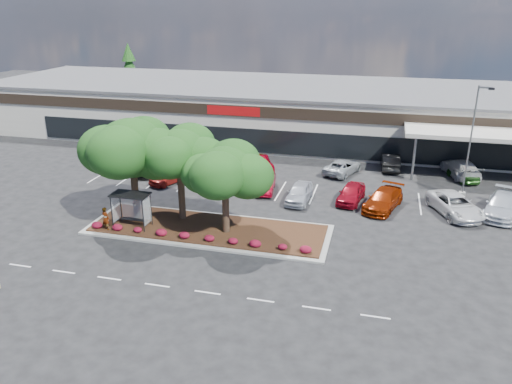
# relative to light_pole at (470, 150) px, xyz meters

# --- Properties ---
(ground) EXTENTS (160.00, 160.00, 0.00)m
(ground) POSITION_rel_light_pole_xyz_m (-17.23, -16.16, -4.25)
(ground) COLOR black
(ground) RESTS_ON ground
(retail_store) EXTENTS (80.40, 25.20, 6.25)m
(retail_store) POSITION_rel_light_pole_xyz_m (-17.17, 17.75, -1.09)
(retail_store) COLOR beige
(retail_store) RESTS_ON ground
(landscape_island) EXTENTS (18.00, 6.00, 0.26)m
(landscape_island) POSITION_rel_light_pole_xyz_m (-19.23, -12.16, -4.12)
(landscape_island) COLOR gray
(landscape_island) RESTS_ON ground
(lane_markings) EXTENTS (33.12, 20.06, 0.01)m
(lane_markings) POSITION_rel_light_pole_xyz_m (-17.37, -5.73, -4.24)
(lane_markings) COLOR silver
(lane_markings) RESTS_ON ground
(shrub_row) EXTENTS (17.00, 0.80, 0.50)m
(shrub_row) POSITION_rel_light_pole_xyz_m (-19.23, -14.26, -3.74)
(shrub_row) COLOR maroon
(shrub_row) RESTS_ON landscape_island
(bus_shelter) EXTENTS (2.75, 1.55, 2.59)m
(bus_shelter) POSITION_rel_light_pole_xyz_m (-24.73, -13.21, -1.94)
(bus_shelter) COLOR black
(bus_shelter) RESTS_ON landscape_island
(island_tree_west) EXTENTS (7.20, 7.20, 7.89)m
(island_tree_west) POSITION_rel_light_pole_xyz_m (-25.23, -11.66, -0.04)
(island_tree_west) COLOR #1D3D10
(island_tree_west) RESTS_ON landscape_island
(island_tree_mid) EXTENTS (6.60, 6.60, 7.32)m
(island_tree_mid) POSITION_rel_light_pole_xyz_m (-21.73, -10.96, -0.33)
(island_tree_mid) COLOR #1D3D10
(island_tree_mid) RESTS_ON landscape_island
(island_tree_east) EXTENTS (5.80, 5.80, 6.50)m
(island_tree_east) POSITION_rel_light_pole_xyz_m (-17.73, -12.46, -0.74)
(island_tree_east) COLOR #1D3D10
(island_tree_east) RESTS_ON landscape_island
(conifer_north_west) EXTENTS (4.40, 4.40, 10.00)m
(conifer_north_west) POSITION_rel_light_pole_xyz_m (-47.23, 29.84, 0.75)
(conifer_north_west) COLOR #1D3D10
(conifer_north_west) RESTS_ON ground
(person_waiting) EXTENTS (0.73, 0.59, 1.74)m
(person_waiting) POSITION_rel_light_pole_xyz_m (-26.36, -14.30, -3.12)
(person_waiting) COLOR #594C47
(person_waiting) RESTS_ON landscape_island
(light_pole) EXTENTS (1.43, 0.50, 9.60)m
(light_pole) POSITION_rel_light_pole_xyz_m (0.00, 0.00, 0.00)
(light_pole) COLOR gray
(light_pole) RESTS_ON ground
(car_0) EXTENTS (2.49, 4.86, 1.53)m
(car_0) POSITION_rel_light_pole_xyz_m (-29.56, -0.51, -3.48)
(car_0) COLOR #B6B8C2
(car_0) RESTS_ON ground
(car_1) EXTENTS (1.97, 4.72, 1.36)m
(car_1) POSITION_rel_light_pole_xyz_m (-29.34, -1.10, -3.57)
(car_1) COLOR black
(car_1) RESTS_ON ground
(car_2) EXTENTS (3.19, 4.44, 1.41)m
(car_2) POSITION_rel_light_pole_xyz_m (-26.27, -3.21, -3.55)
(car_2) COLOR maroon
(car_2) RESTS_ON ground
(car_3) EXTENTS (2.08, 4.49, 1.42)m
(car_3) POSITION_rel_light_pole_xyz_m (-17.04, -3.03, -3.54)
(car_3) COLOR maroon
(car_3) RESTS_ON ground
(car_4) EXTENTS (2.08, 4.61, 1.54)m
(car_4) POSITION_rel_light_pole_xyz_m (-13.70, -4.68, -3.48)
(car_4) COLOR #B7BBC4
(car_4) RESTS_ON ground
(car_5) EXTENTS (2.51, 4.71, 1.52)m
(car_5) POSITION_rel_light_pole_xyz_m (-9.43, -3.68, -3.49)
(car_5) COLOR maroon
(car_5) RESTS_ON ground
(car_6) EXTENTS (3.68, 5.79, 1.56)m
(car_6) POSITION_rel_light_pole_xyz_m (-6.77, -4.54, -3.47)
(car_6) COLOR maroon
(car_6) RESTS_ON ground
(car_7) EXTENTS (4.66, 6.30, 1.59)m
(car_7) POSITION_rel_light_pole_xyz_m (-1.21, -4.32, -3.45)
(car_7) COLOR silver
(car_7) RESTS_ON ground
(car_8) EXTENTS (4.00, 6.19, 1.67)m
(car_8) POSITION_rel_light_pole_xyz_m (2.39, -3.60, -3.41)
(car_8) COLOR silver
(car_8) RESTS_ON ground
(car_9) EXTENTS (2.66, 5.19, 1.69)m
(car_9) POSITION_rel_light_pole_xyz_m (-31.57, 3.45, -3.40)
(car_9) COLOR black
(car_9) RESTS_ON ground
(car_10) EXTENTS (2.84, 5.57, 1.55)m
(car_10) POSITION_rel_light_pole_xyz_m (-28.19, 1.87, -3.47)
(car_10) COLOR slate
(car_10) RESTS_ON ground
(car_11) EXTENTS (2.46, 5.86, 1.69)m
(car_11) POSITION_rel_light_pole_xyz_m (-19.83, 2.78, -3.40)
(car_11) COLOR #804407
(car_11) RESTS_ON ground
(car_12) EXTENTS (4.61, 6.30, 1.59)m
(car_12) POSITION_rel_light_pole_xyz_m (-19.19, 2.66, -3.45)
(car_12) COLOR #990117
(car_12) RESTS_ON ground
(car_13) EXTENTS (3.91, 5.55, 1.40)m
(car_13) POSITION_rel_light_pole_xyz_m (-10.82, 3.60, -3.55)
(car_13) COLOR #9AA0A5
(car_13) RESTS_ON ground
(car_14) EXTENTS (2.04, 5.04, 1.63)m
(car_14) POSITION_rel_light_pole_xyz_m (-6.29, 6.34, -3.43)
(car_14) COLOR black
(car_14) RESTS_ON ground
(car_16) EXTENTS (2.94, 4.21, 1.33)m
(car_16) POSITION_rel_light_pole_xyz_m (0.46, 4.43, -3.58)
(car_16) COLOR #205219
(car_16) RESTS_ON ground
(car_17) EXTENTS (3.80, 6.13, 1.66)m
(car_17) POSITION_rel_light_pole_xyz_m (0.34, 5.70, -3.42)
(car_17) COLOR silver
(car_17) RESTS_ON ground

